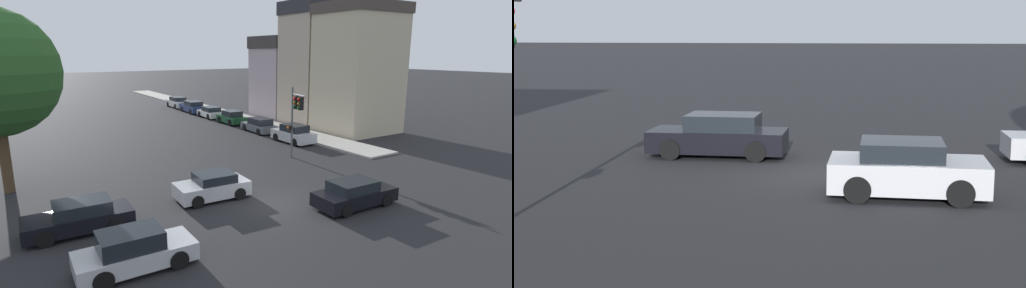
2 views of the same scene
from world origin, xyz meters
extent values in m
plane|color=black|center=(0.00, 0.00, 0.00)|extent=(300.00, 300.00, 0.00)
cube|color=#B7B7BC|center=(-2.32, 2.43, 0.55)|extent=(3.91, 2.14, 0.74)
cube|color=black|center=(-2.17, 2.43, 1.15)|extent=(2.07, 1.81, 0.47)
cylinder|color=black|center=(-3.55, 1.59, 0.33)|extent=(0.67, 0.26, 0.66)
cylinder|color=black|center=(-3.45, 3.41, 0.33)|extent=(0.67, 0.26, 0.66)
cylinder|color=black|center=(-1.19, 1.46, 0.33)|extent=(0.67, 0.26, 0.66)
cylinder|color=black|center=(-1.09, 3.28, 0.33)|extent=(0.67, 0.26, 0.66)
cylinder|color=black|center=(-6.53, -3.31, 0.35)|extent=(0.71, 0.24, 0.70)
cube|color=black|center=(3.24, -2.46, 0.52)|extent=(4.41, 1.95, 0.68)
cube|color=black|center=(3.07, -2.45, 1.11)|extent=(2.31, 1.67, 0.51)
cylinder|color=black|center=(4.62, -1.66, 0.33)|extent=(0.66, 0.24, 0.66)
cylinder|color=black|center=(4.56, -3.35, 0.33)|extent=(0.66, 0.24, 0.66)
cylinder|color=black|center=(1.92, -1.57, 0.33)|extent=(0.66, 0.24, 0.66)
cylinder|color=black|center=(1.86, -3.26, 0.33)|extent=(0.66, 0.24, 0.66)
camera|label=1|loc=(-11.25, -15.71, 7.61)|focal=28.00mm
camera|label=2|loc=(-0.72, 19.75, 4.15)|focal=50.00mm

